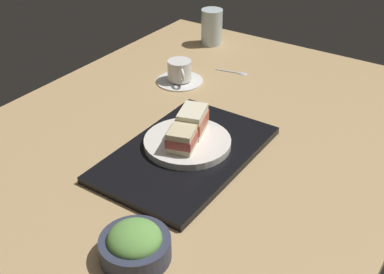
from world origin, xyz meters
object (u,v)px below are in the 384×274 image
(teaspoon, at_px, (239,72))
(coffee_cup, at_px, (180,73))
(sandwich_far, at_px, (191,122))
(drinking_glass, at_px, (212,27))
(sandwich_near, at_px, (183,137))
(salad_bowl, at_px, (135,244))
(sandwich_plate, at_px, (187,142))

(teaspoon, bearing_deg, coffee_cup, 141.81)
(sandwich_far, height_order, drinking_glass, drinking_glass)
(sandwich_near, distance_m, salad_bowl, 0.31)
(sandwich_near, xyz_separation_m, coffee_cup, (0.31, 0.23, -0.03))
(salad_bowl, distance_m, teaspoon, 0.78)
(sandwich_near, relative_size, coffee_cup, 0.69)
(sandwich_far, height_order, coffee_cup, sandwich_far)
(salad_bowl, bearing_deg, sandwich_far, 18.60)
(salad_bowl, bearing_deg, sandwich_near, 19.19)
(sandwich_far, bearing_deg, salad_bowl, -161.40)
(sandwich_plate, distance_m, sandwich_far, 0.05)
(sandwich_far, xyz_separation_m, drinking_glass, (0.56, 0.29, -0.00))
(sandwich_near, bearing_deg, teaspoon, 14.16)
(sandwich_far, relative_size, drinking_glass, 0.81)
(sandwich_plate, bearing_deg, salad_bowl, -161.13)
(sandwich_near, height_order, drinking_glass, drinking_glass)
(sandwich_far, distance_m, salad_bowl, 0.37)
(sandwich_plate, xyz_separation_m, sandwich_near, (-0.03, -0.01, 0.03))
(sandwich_near, xyz_separation_m, drinking_glass, (0.61, 0.31, 0.00))
(sandwich_far, height_order, teaspoon, sandwich_far)
(sandwich_near, relative_size, salad_bowl, 0.76)
(sandwich_plate, height_order, drinking_glass, drinking_glass)
(salad_bowl, height_order, drinking_glass, drinking_glass)
(salad_bowl, distance_m, coffee_cup, 0.69)
(drinking_glass, height_order, teaspoon, drinking_glass)
(teaspoon, bearing_deg, sandwich_plate, -165.93)
(sandwich_plate, relative_size, teaspoon, 1.98)
(sandwich_plate, height_order, salad_bowl, salad_bowl)
(sandwich_plate, bearing_deg, drinking_glass, 27.16)
(sandwich_plate, bearing_deg, teaspoon, 14.07)
(coffee_cup, bearing_deg, salad_bowl, -151.28)
(sandwich_near, relative_size, drinking_glass, 0.80)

